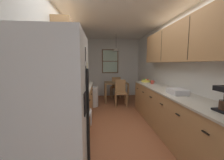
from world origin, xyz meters
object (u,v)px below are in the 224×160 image
(dining_chair_near, at_px, (121,91))
(dining_chair_far, at_px, (116,86))
(fruit_bowl, at_px, (146,81))
(trash_bin, at_px, (93,97))
(stove_range, at_px, (69,123))
(microwave_over_range, at_px, (59,47))
(refrigerator, at_px, (56,115))
(dish_rack, at_px, (177,92))
(dining_table, at_px, (116,85))
(storage_canister, at_px, (74,87))
(mug_by_coffeemaker, at_px, (152,82))

(dining_chair_near, relative_size, dining_chair_far, 1.00)
(fruit_bowl, bearing_deg, trash_bin, 162.38)
(stove_range, xyz_separation_m, microwave_over_range, (-0.11, 0.00, 1.25))
(refrigerator, bearing_deg, trash_bin, 85.22)
(stove_range, relative_size, fruit_bowl, 4.14)
(dish_rack, bearing_deg, dining_table, 105.19)
(refrigerator, height_order, dining_chair_far, refrigerator)
(refrigerator, xyz_separation_m, trash_bin, (0.27, 3.18, -0.56))
(storage_canister, bearing_deg, trash_bin, 80.66)
(trash_bin, distance_m, dish_rack, 2.90)
(refrigerator, xyz_separation_m, mug_by_coffeemaker, (1.96, 2.22, 0.06))
(dining_chair_near, bearing_deg, storage_canister, -123.88)
(trash_bin, bearing_deg, dining_table, 36.17)
(microwave_over_range, bearing_deg, dining_table, 67.51)
(fruit_bowl, bearing_deg, dining_chair_far, 112.97)
(refrigerator, xyz_separation_m, microwave_over_range, (-0.14, 0.74, 0.83))
(dining_chair_near, distance_m, dish_rack, 2.49)
(microwave_over_range, xyz_separation_m, storage_canister, (0.11, 0.61, -0.74))
(dining_table, bearing_deg, dining_chair_far, 83.91)
(fruit_bowl, bearing_deg, storage_canister, -146.47)
(stove_range, bearing_deg, mug_by_coffeemaker, 36.59)
(dining_chair_near, xyz_separation_m, fruit_bowl, (0.70, -0.57, 0.44))
(trash_bin, relative_size, storage_canister, 4.16)
(refrigerator, height_order, stove_range, refrigerator)
(refrigerator, distance_m, dining_table, 3.98)
(storage_canister, xyz_separation_m, mug_by_coffeemaker, (2.00, 0.87, -0.03))
(dining_chair_near, distance_m, storage_canister, 2.30)
(dining_table, height_order, mug_by_coffeemaker, mug_by_coffeemaker)
(mug_by_coffeemaker, bearing_deg, microwave_over_range, -144.92)
(fruit_bowl, bearing_deg, microwave_over_range, -137.28)
(microwave_over_range, distance_m, dining_table, 3.49)
(mug_by_coffeemaker, bearing_deg, storage_canister, -156.49)
(fruit_bowl, bearing_deg, dining_table, 124.65)
(refrigerator, bearing_deg, microwave_over_range, 100.80)
(microwave_over_range, distance_m, dish_rack, 2.21)
(storage_canister, bearing_deg, dining_table, 64.69)
(dining_chair_near, distance_m, mug_by_coffeemaker, 1.33)
(fruit_bowl, bearing_deg, refrigerator, -125.97)
(dining_chair_near, relative_size, storage_canister, 5.59)
(dining_chair_far, bearing_deg, stove_range, -108.45)
(trash_bin, xyz_separation_m, storage_canister, (-0.30, -1.82, 0.65))
(refrigerator, distance_m, storage_canister, 1.36)
(stove_range, xyz_separation_m, trash_bin, (0.29, 2.43, -0.14))
(dining_table, height_order, dining_chair_near, dining_chair_near)
(trash_bin, bearing_deg, dining_chair_near, 2.79)
(microwave_over_range, xyz_separation_m, trash_bin, (0.41, 2.43, -1.39))
(dining_chair_near, height_order, dining_chair_far, same)
(dining_table, relative_size, dining_chair_near, 0.98)
(microwave_over_range, relative_size, trash_bin, 0.86)
(stove_range, height_order, storage_canister, stove_range)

